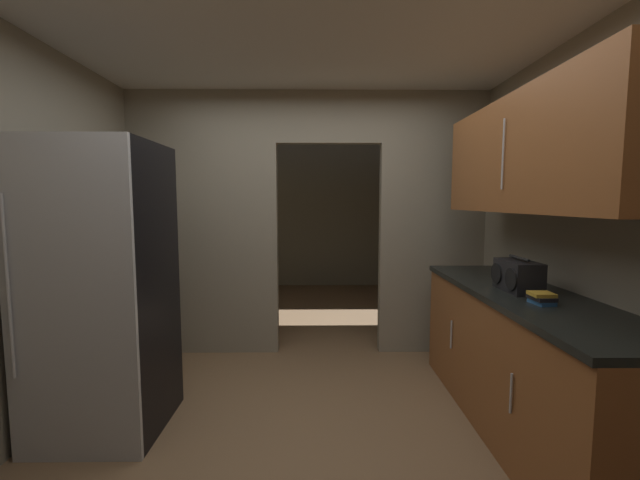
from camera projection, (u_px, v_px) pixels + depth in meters
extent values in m
plane|color=brown|center=(304.00, 445.00, 2.51)|extent=(20.00, 20.00, 0.00)
cube|color=silver|center=(305.00, 42.00, 2.75)|extent=(3.88, 7.23, 0.06)
cube|color=gray|center=(205.00, 225.00, 3.99)|extent=(1.43, 0.12, 2.57)
cube|color=gray|center=(431.00, 225.00, 4.01)|extent=(1.03, 0.12, 2.57)
cube|color=gray|center=(329.00, 118.00, 3.90)|extent=(1.02, 0.12, 0.50)
cube|color=gray|center=(312.00, 214.00, 7.24)|extent=(3.48, 0.10, 2.57)
cube|color=gray|center=(189.00, 218.00, 5.60)|extent=(0.10, 3.26, 2.57)
cube|color=gray|center=(431.00, 218.00, 5.64)|extent=(0.10, 3.26, 2.57)
cube|color=black|center=(104.00, 289.00, 2.64)|extent=(0.75, 0.71, 1.89)
cube|color=#B7BABC|center=(69.00, 303.00, 2.27)|extent=(0.75, 0.03, 1.89)
cylinder|color=#B7BABC|center=(8.00, 288.00, 2.23)|extent=(0.02, 0.02, 1.04)
cube|color=brown|center=(522.00, 365.00, 2.64)|extent=(0.58, 2.18, 0.89)
cube|color=black|center=(525.00, 295.00, 2.60)|extent=(0.62, 2.18, 0.04)
cylinder|color=#B7BABC|center=(511.00, 393.00, 2.16)|extent=(0.01, 0.01, 0.22)
cylinder|color=#B7BABC|center=(451.00, 334.00, 3.11)|extent=(0.01, 0.01, 0.22)
cube|color=brown|center=(532.00, 154.00, 2.51)|extent=(0.34, 1.96, 0.73)
cylinder|color=#B7BABC|center=(503.00, 154.00, 2.51)|extent=(0.01, 0.01, 0.44)
cube|color=black|center=(518.00, 276.00, 2.63)|extent=(0.18, 0.34, 0.20)
cylinder|color=#262626|center=(519.00, 258.00, 2.62)|extent=(0.02, 0.24, 0.02)
cylinder|color=black|center=(511.00, 279.00, 2.52)|extent=(0.01, 0.14, 0.14)
cylinder|color=black|center=(496.00, 273.00, 2.73)|extent=(0.01, 0.14, 0.14)
cube|color=#2D609E|center=(542.00, 302.00, 2.30)|extent=(0.11, 0.14, 0.02)
cube|color=black|center=(542.00, 298.00, 2.30)|extent=(0.12, 0.14, 0.02)
cube|color=gold|center=(542.00, 294.00, 2.30)|extent=(0.12, 0.12, 0.02)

